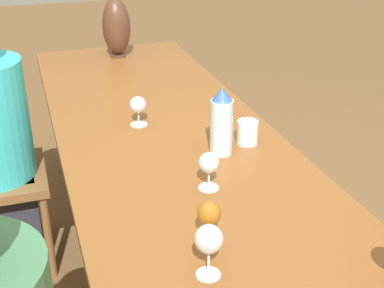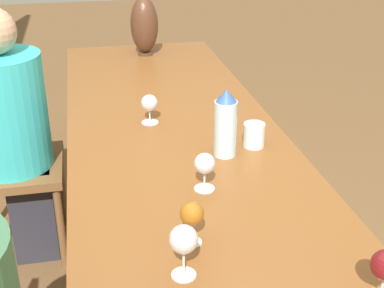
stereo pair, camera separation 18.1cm
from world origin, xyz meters
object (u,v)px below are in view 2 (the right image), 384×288
water_tumbler (254,135)px  vase (144,25)px  wine_glass_5 (205,165)px  wine_glass_1 (192,215)px  water_bottle (225,124)px  wine_glass_7 (183,241)px  wine_glass_4 (149,104)px  person_far (12,132)px

water_tumbler → vase: bearing=10.6°
water_tumbler → wine_glass_5: bearing=137.1°
water_tumbler → wine_glass_1: wine_glass_1 is taller
water_bottle → wine_glass_1: (-0.50, 0.23, -0.03)m
water_bottle → wine_glass_7: size_ratio=1.72×
vase → wine_glass_5: bearing=179.6°
wine_glass_1 → water_tumbler: bearing=-32.7°
wine_glass_4 → water_tumbler: bearing=-130.4°
person_far → wine_glass_1: bearing=-152.2°
water_bottle → wine_glass_4: 0.42m
vase → wine_glass_5: vase is taller
water_bottle → water_tumbler: water_bottle is taller
water_tumbler → wine_glass_7: wine_glass_7 is taller
water_bottle → wine_glass_5: 0.26m
vase → wine_glass_1: bearing=176.6°
wine_glass_4 → person_far: bearing=65.6°
water_tumbler → wine_glass_5: size_ratio=0.72×
wine_glass_4 → wine_glass_5: (-0.58, -0.10, 0.00)m
wine_glass_7 → person_far: (1.25, 0.54, -0.21)m
water_bottle → person_far: person_far is taller
water_bottle → water_tumbler: size_ratio=2.77×
vase → wine_glass_4: size_ratio=2.72×
water_tumbler → person_far: 1.12m
water_bottle → wine_glass_5: water_bottle is taller
wine_glass_5 → wine_glass_7: wine_glass_7 is taller
vase → person_far: (-0.74, 0.70, -0.28)m
water_tumbler → wine_glass_4: bearing=49.6°
wine_glass_1 → person_far: (1.12, 0.59, -0.20)m
water_bottle → water_tumbler: bearing=-69.1°
water_bottle → vase: vase is taller
wine_glass_5 → wine_glass_7: 0.43m
vase → person_far: person_far is taller
person_far → vase: bearing=-43.6°
water_bottle → wine_glass_4: size_ratio=2.06×
water_tumbler → vase: 1.34m
water_bottle → wine_glass_5: size_ratio=1.99×
vase → wine_glass_5: (-1.58, 0.01, -0.08)m
wine_glass_1 → wine_glass_4: 0.85m
wine_glass_1 → wine_glass_7: (-0.13, 0.05, 0.02)m
water_bottle → wine_glass_1: 0.55m
water_bottle → water_tumbler: 0.16m
vase → wine_glass_7: vase is taller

